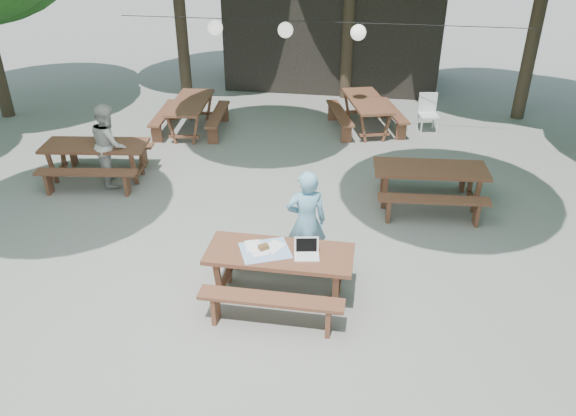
{
  "coord_description": "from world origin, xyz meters",
  "views": [
    {
      "loc": [
        1.93,
        -6.53,
        4.96
      ],
      "look_at": [
        0.78,
        0.43,
        1.05
      ],
      "focal_mm": 35.0,
      "sensor_mm": 36.0,
      "label": 1
    }
  ],
  "objects_px": {
    "second_person": "(109,144)",
    "plastic_chair": "(427,121)",
    "main_picnic_table": "(280,274)",
    "picnic_table_nw": "(97,161)",
    "woman": "(306,222)"
  },
  "relations": [
    {
      "from": "woman",
      "to": "plastic_chair",
      "type": "distance_m",
      "value": 6.55
    },
    {
      "from": "main_picnic_table",
      "to": "picnic_table_nw",
      "type": "height_order",
      "value": "same"
    },
    {
      "from": "second_person",
      "to": "plastic_chair",
      "type": "xyz_separation_m",
      "value": [
        6.25,
        3.85,
        -0.55
      ]
    },
    {
      "from": "woman",
      "to": "plastic_chair",
      "type": "height_order",
      "value": "woman"
    },
    {
      "from": "woman",
      "to": "second_person",
      "type": "xyz_separation_m",
      "value": [
        -4.14,
        2.32,
        -0.01
      ]
    },
    {
      "from": "main_picnic_table",
      "to": "woman",
      "type": "xyz_separation_m",
      "value": [
        0.26,
        0.75,
        0.43
      ]
    },
    {
      "from": "woman",
      "to": "plastic_chair",
      "type": "xyz_separation_m",
      "value": [
        2.11,
        6.17,
        -0.56
      ]
    },
    {
      "from": "picnic_table_nw",
      "to": "second_person",
      "type": "relative_size",
      "value": 1.31
    },
    {
      "from": "woman",
      "to": "plastic_chair",
      "type": "relative_size",
      "value": 1.81
    },
    {
      "from": "main_picnic_table",
      "to": "picnic_table_nw",
      "type": "distance_m",
      "value": 5.28
    },
    {
      "from": "second_person",
      "to": "main_picnic_table",
      "type": "bearing_deg",
      "value": -158.08
    },
    {
      "from": "second_person",
      "to": "plastic_chair",
      "type": "bearing_deg",
      "value": -88.08
    },
    {
      "from": "picnic_table_nw",
      "to": "plastic_chair",
      "type": "height_order",
      "value": "plastic_chair"
    },
    {
      "from": "main_picnic_table",
      "to": "picnic_table_nw",
      "type": "bearing_deg",
      "value": 143.34
    },
    {
      "from": "plastic_chair",
      "to": "second_person",
      "type": "bearing_deg",
      "value": -159.6
    }
  ]
}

